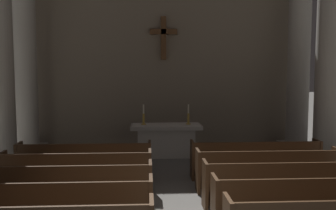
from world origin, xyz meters
name	(u,v)px	position (x,y,z in m)	size (l,w,h in m)	color
pew_left_row_2	(53,208)	(-2.12, 1.00, 0.48)	(3.24, 0.50, 0.95)	#422B19
pew_left_row_3	(67,188)	(-2.12, 2.04, 0.48)	(3.24, 0.50, 0.95)	#422B19
pew_left_row_4	(77,173)	(-2.12, 3.08, 0.48)	(3.24, 0.50, 0.95)	#422B19
pew_left_row_5	(85,161)	(-2.12, 4.12, 0.48)	(3.24, 0.50, 0.95)	#422B19
pew_right_row_2	(308,203)	(2.12, 1.00, 0.48)	(3.24, 0.50, 0.95)	#422B19
pew_right_row_3	(286,184)	(2.12, 2.04, 0.48)	(3.24, 0.50, 0.95)	#422B19
pew_right_row_4	(269,170)	(2.12, 3.08, 0.48)	(3.24, 0.50, 0.95)	#422B19
pew_right_row_5	(255,159)	(2.12, 4.12, 0.48)	(3.24, 0.50, 0.95)	#422B19
column_right_third	(329,60)	(4.56, 5.40, 2.99)	(1.11, 1.11, 6.15)	#ADA89E
column_left_fourth	(25,61)	(-4.56, 7.57, 2.99)	(1.11, 1.11, 6.15)	#ADA89E
column_right_fourth	(299,61)	(4.56, 7.57, 2.99)	(1.11, 1.11, 6.15)	#ADA89E
altar	(166,139)	(0.00, 6.61, 0.53)	(2.20, 0.90, 1.01)	#BCB7AD
candlestick_left	(144,118)	(-0.70, 6.61, 1.21)	(0.16, 0.16, 0.63)	#B79338
candlestick_right	(188,118)	(0.70, 6.61, 1.21)	(0.16, 0.16, 0.63)	#B79338
apse_with_cross	(163,48)	(0.00, 8.65, 3.48)	(10.31, 0.43, 6.95)	gray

